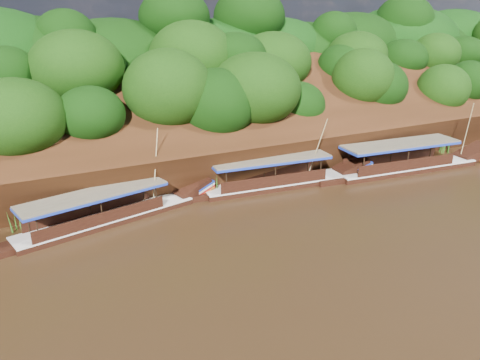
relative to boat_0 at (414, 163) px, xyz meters
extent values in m
plane|color=black|center=(-13.33, -6.46, -0.62)|extent=(160.00, 160.00, 0.00)
cube|color=black|center=(-13.33, 9.54, 2.88)|extent=(120.00, 16.12, 13.64)
cube|color=black|center=(-13.33, 19.54, -0.62)|extent=(120.00, 24.00, 12.00)
ellipsoid|color=#15420B|center=(-19.33, 8.54, 2.88)|extent=(18.00, 8.00, 6.40)
ellipsoid|color=#15420B|center=(-13.33, 16.54, 8.58)|extent=(24.00, 11.00, 8.40)
ellipsoid|color=#15420B|center=(10.67, 8.04, 2.78)|extent=(18.00, 8.00, 6.00)
ellipsoid|color=#15420B|center=(20.67, 15.54, 8.18)|extent=(22.00, 10.00, 8.00)
cube|color=black|center=(-0.87, 0.07, -0.62)|extent=(14.47, 3.68, 1.01)
cube|color=silver|center=(-0.87, 0.07, -0.14)|extent=(14.47, 3.75, 0.11)
cube|color=black|center=(7.15, -0.62, 0.16)|extent=(3.52, 2.13, 1.95)
cube|color=#1933A3|center=(8.04, -0.69, 0.50)|extent=(1.91, 2.06, 0.72)
cube|color=#AE1913|center=(8.04, -0.69, 0.12)|extent=(1.91, 2.06, 0.72)
cube|color=brown|center=(-1.76, 0.15, 2.07)|extent=(11.40, 3.78, 0.13)
cube|color=#1933A3|center=(-1.76, 0.15, 1.94)|extent=(11.40, 3.78, 0.20)
cylinder|color=tan|center=(5.21, -1.01, 2.73)|extent=(1.15, 1.34, 5.49)
cube|color=black|center=(-13.46, 1.84, -0.62)|extent=(13.00, 3.47, 0.96)
cube|color=silver|center=(-13.46, 1.84, -0.16)|extent=(13.01, 3.54, 0.11)
cube|color=black|center=(-6.27, 1.21, 0.13)|extent=(3.19, 2.02, 1.81)
cube|color=#1933A3|center=(-5.47, 1.14, 0.45)|extent=(1.73, 1.97, 0.66)
cube|color=#AE1913|center=(-5.47, 1.14, 0.08)|extent=(1.73, 1.97, 0.66)
cube|color=brown|center=(-14.26, 1.91, 1.96)|extent=(10.25, 3.57, 0.13)
cube|color=#1933A3|center=(-14.26, 1.91, 1.83)|extent=(10.25, 3.57, 0.19)
cylinder|color=tan|center=(-10.32, 0.92, 2.59)|extent=(0.48, 1.75, 5.20)
cube|color=black|center=(-27.67, 1.17, -0.62)|extent=(12.87, 4.99, 0.87)
cube|color=silver|center=(-27.67, 1.17, -0.21)|extent=(12.89, 5.05, 0.10)
cube|color=black|center=(-20.71, 2.82, 0.05)|extent=(3.28, 2.24, 1.71)
cube|color=#1933A3|center=(-19.93, 3.00, 0.34)|extent=(1.90, 1.97, 0.64)
cube|color=#AE1913|center=(-19.93, 3.00, 0.01)|extent=(1.90, 1.97, 0.64)
cube|color=brown|center=(-28.45, 0.99, 1.70)|extent=(10.26, 4.67, 0.12)
cube|color=#1933A3|center=(-28.45, 0.99, 1.59)|extent=(10.26, 4.67, 0.17)
cylinder|color=tan|center=(-23.88, 1.87, 2.64)|extent=(1.16, 1.37, 5.42)
cone|color=#2A5B16|center=(-33.47, 2.83, 0.12)|extent=(1.50, 1.50, 1.49)
cone|color=#2A5B16|center=(-26.20, 3.57, 0.21)|extent=(1.50, 1.50, 1.67)
cone|color=#2A5B16|center=(-19.34, 2.77, 0.15)|extent=(1.50, 1.50, 1.55)
cone|color=#2A5B16|center=(-12.12, 3.29, 0.33)|extent=(1.50, 1.50, 1.89)
cone|color=#2A5B16|center=(-6.55, 3.72, 0.37)|extent=(1.50, 1.50, 1.99)
cone|color=#2A5B16|center=(-0.82, 2.60, 0.08)|extent=(1.50, 1.50, 1.39)
cone|color=#2A5B16|center=(7.29, 2.78, 0.36)|extent=(1.50, 1.50, 1.97)
camera|label=1|loc=(-32.73, -29.49, 13.43)|focal=35.00mm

